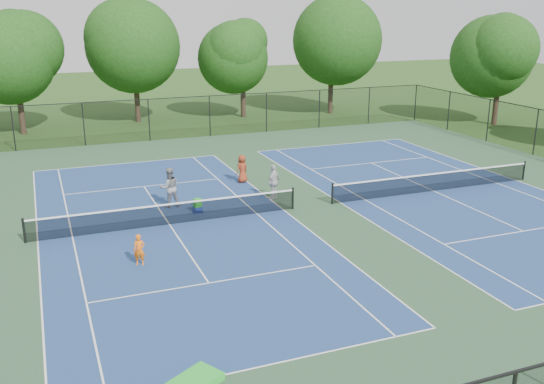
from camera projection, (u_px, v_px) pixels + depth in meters
name	position (u px, v px, depth m)	size (l,w,h in m)	color
ground	(313.00, 207.00, 29.27)	(140.00, 140.00, 0.00)	#234716
court_pad	(313.00, 206.00, 29.27)	(36.00, 36.00, 0.01)	#2B4C2B
tennis_court_left	(169.00, 223.00, 26.79)	(12.00, 23.83, 1.07)	navy
tennis_court_right	(434.00, 189.00, 31.69)	(12.00, 23.83, 1.07)	navy
perimeter_fence	(313.00, 175.00, 28.80)	(36.08, 36.08, 3.02)	black
tree_back_a	(14.00, 53.00, 44.32)	(6.80, 6.80, 9.15)	#2D2116
tree_back_b	(133.00, 41.00, 49.09)	(7.60, 7.60, 10.03)	#2D2116
tree_back_c	(242.00, 53.00, 51.67)	(6.00, 6.00, 8.40)	#2D2116
tree_back_d	(332.00, 36.00, 53.19)	(7.80, 7.80, 10.37)	#2D2116
tree_side_e	(501.00, 52.00, 48.08)	(6.60, 6.60, 8.87)	#2D2116
child_player	(139.00, 250.00, 22.48)	(0.44, 0.29, 1.19)	orange
instructor	(169.00, 187.00, 28.95)	(0.95, 0.74, 1.95)	gray
bystander_a	(274.00, 182.00, 30.22)	(1.04, 0.43, 1.77)	silver
bystander_c	(242.00, 169.00, 33.10)	(0.75, 0.49, 1.54)	maroon
ball_crate	(198.00, 210.00, 28.35)	(0.39, 0.31, 0.29)	#16319C
ball_hopper	(197.00, 203.00, 28.25)	(0.34, 0.28, 0.39)	green
green_tarp	(191.00, 384.00, 15.28)	(1.59, 0.87, 0.21)	green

